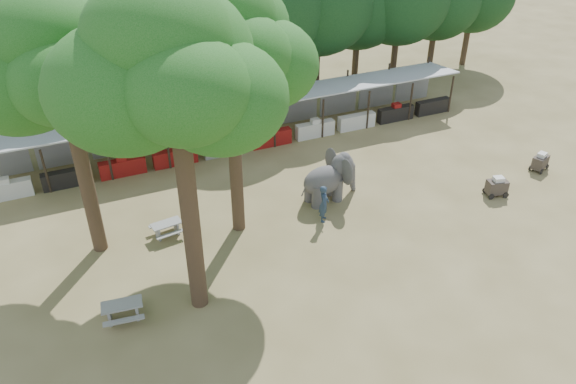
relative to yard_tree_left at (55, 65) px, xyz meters
name	(u,v)px	position (x,y,z in m)	size (l,w,h in m)	color
ground	(362,292)	(9.13, -7.19, -8.20)	(100.00, 100.00, 0.00)	brown
vendor_stalls	(242,124)	(9.13, 6.65, -7.02)	(28.00, 2.99, 2.80)	#A2A5A9
yard_tree_left	(55,65)	(0.00, 0.00, 0.00)	(7.10, 6.90, 11.02)	#332316
yard_tree_center	(168,71)	(3.00, -5.00, 1.01)	(7.10, 6.90, 12.04)	#332316
yard_tree_back	(224,42)	(6.00, -1.00, 0.34)	(7.10, 6.90, 11.36)	#332316
backdrop_trees	(210,25)	(9.13, 11.81, -2.69)	(46.46, 5.95, 8.33)	#332316
elephant	(330,178)	(11.04, -0.63, -7.03)	(3.10, 2.35, 2.34)	#444141
handler	(324,204)	(9.93, -2.19, -7.28)	(0.66, 0.44, 1.83)	#26384C
picnic_table_near	(123,309)	(0.33, -4.89, -7.72)	(1.60, 1.47, 0.73)	gray
picnic_table_far	(167,227)	(3.01, -0.45, -7.77)	(1.47, 1.36, 0.66)	gray
cart_front	(497,186)	(18.73, -3.70, -7.68)	(1.20, 0.92, 1.05)	#342B24
cart_back	(540,161)	(22.60, -2.63, -7.70)	(1.21, 1.01, 1.01)	#342B24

